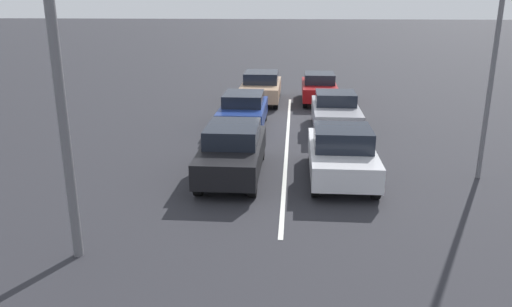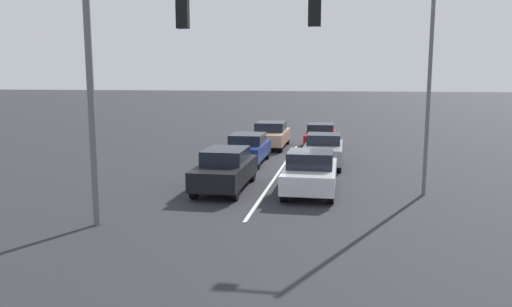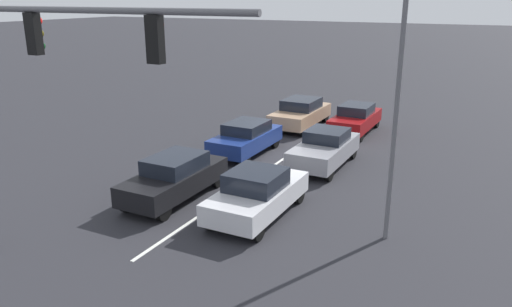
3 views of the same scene
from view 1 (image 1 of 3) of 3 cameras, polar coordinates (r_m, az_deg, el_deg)
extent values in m
plane|color=#28282D|center=(21.00, 3.70, 3.07)|extent=(240.00, 240.00, 0.00)
cube|color=silver|center=(18.89, 3.59, 1.47)|extent=(0.12, 16.35, 0.01)
cube|color=black|center=(14.96, -2.68, -0.09)|extent=(1.73, 4.44, 0.71)
cube|color=black|center=(14.89, -2.67, 2.31)|extent=(1.52, 2.12, 0.53)
cube|color=red|center=(16.94, 0.25, 2.62)|extent=(0.24, 0.06, 0.12)
cube|color=red|center=(17.07, -3.82, 2.69)|extent=(0.24, 0.06, 0.12)
cylinder|color=black|center=(13.45, -0.41, -3.69)|extent=(0.22, 0.64, 0.64)
cylinder|color=black|center=(13.65, -6.59, -3.50)|extent=(0.22, 0.64, 0.64)
cylinder|color=black|center=(16.57, 0.56, 0.37)|extent=(0.22, 0.64, 0.64)
cylinder|color=black|center=(16.73, -4.48, 0.49)|extent=(0.22, 0.64, 0.64)
cube|color=silver|center=(14.99, 9.71, -0.40)|extent=(1.86, 4.26, 0.67)
cube|color=black|center=(14.72, 9.87, 1.82)|extent=(1.64, 1.73, 0.59)
cube|color=red|center=(17.01, 11.33, 2.21)|extent=(0.24, 0.06, 0.12)
cube|color=red|center=(16.90, 6.95, 2.33)|extent=(0.24, 0.06, 0.12)
cylinder|color=black|center=(13.73, 13.52, -3.79)|extent=(0.22, 0.62, 0.62)
cylinder|color=black|center=(13.57, 6.83, -3.68)|extent=(0.22, 0.62, 0.62)
cylinder|color=black|center=(16.67, 11.94, 0.07)|extent=(0.22, 0.62, 0.62)
cylinder|color=black|center=(16.54, 6.44, 0.20)|extent=(0.22, 0.62, 0.62)
cube|color=gray|center=(20.47, 9.05, 4.47)|extent=(1.80, 4.30, 0.72)
cube|color=black|center=(20.64, 9.07, 6.28)|extent=(1.58, 1.65, 0.49)
cube|color=red|center=(22.55, 10.29, 6.04)|extent=(0.24, 0.06, 0.12)
cube|color=red|center=(22.45, 7.07, 6.14)|extent=(0.24, 0.06, 0.12)
cylinder|color=black|center=(19.11, 11.65, 2.31)|extent=(0.22, 0.64, 0.64)
cylinder|color=black|center=(18.97, 7.03, 2.44)|extent=(0.22, 0.64, 0.64)
cylinder|color=black|center=(22.15, 10.71, 4.40)|extent=(0.22, 0.64, 0.64)
cylinder|color=black|center=(22.04, 6.71, 4.52)|extent=(0.22, 0.64, 0.64)
cube|color=navy|center=(20.54, -1.45, 4.64)|extent=(1.79, 4.08, 0.68)
cube|color=black|center=(20.52, -1.43, 6.28)|extent=(1.57, 2.01, 0.48)
cube|color=red|center=(22.40, 0.67, 6.14)|extent=(0.24, 0.06, 0.12)
cube|color=red|center=(22.52, -2.52, 6.19)|extent=(0.24, 0.06, 0.12)
cylinder|color=black|center=(19.12, 0.38, 2.65)|extent=(0.22, 0.62, 0.62)
cylinder|color=black|center=(19.28, -4.15, 2.73)|extent=(0.22, 0.62, 0.62)
cylinder|color=black|center=(21.99, 0.94, 4.58)|extent=(0.22, 0.62, 0.62)
cylinder|color=black|center=(22.13, -3.02, 4.64)|extent=(0.22, 0.62, 0.62)
cube|color=maroon|center=(26.23, 7.21, 7.26)|extent=(1.73, 4.27, 0.67)
cube|color=black|center=(26.24, 7.25, 8.56)|extent=(1.52, 1.87, 0.50)
cube|color=red|center=(28.30, 8.28, 8.28)|extent=(0.24, 0.06, 0.12)
cube|color=red|center=(28.25, 5.81, 8.36)|extent=(0.24, 0.06, 0.12)
cylinder|color=black|center=(24.80, 9.04, 5.83)|extent=(0.22, 0.63, 0.63)
cylinder|color=black|center=(24.72, 5.63, 5.92)|extent=(0.22, 0.63, 0.63)
cylinder|color=black|center=(27.88, 8.57, 7.10)|extent=(0.22, 0.63, 0.63)
cylinder|color=black|center=(27.81, 5.53, 7.18)|extent=(0.22, 0.63, 0.63)
cube|color=tan|center=(26.01, 0.59, 7.35)|extent=(1.92, 4.57, 0.69)
cube|color=black|center=(26.02, 0.62, 8.73)|extent=(1.69, 2.11, 0.54)
cube|color=red|center=(28.16, 2.29, 8.45)|extent=(0.24, 0.06, 0.12)
cube|color=red|center=(28.24, -0.47, 8.49)|extent=(0.24, 0.06, 0.12)
cylinder|color=black|center=(24.35, 2.28, 5.82)|extent=(0.22, 0.64, 0.64)
cylinder|color=black|center=(24.46, -1.64, 5.89)|extent=(0.22, 0.64, 0.64)
cylinder|color=black|center=(27.71, 2.56, 7.22)|extent=(0.22, 0.64, 0.64)
cylinder|color=black|center=(27.82, -0.89, 7.27)|extent=(0.22, 0.64, 0.64)
cylinder|color=slate|center=(10.18, -21.52, 6.66)|extent=(0.20, 0.20, 6.92)
cylinder|color=slate|center=(15.58, 25.99, 12.95)|extent=(0.14, 0.14, 8.83)
camera|label=2|loc=(4.86, 149.18, -24.65)|focal=35.00mm
camera|label=3|loc=(8.45, 91.79, 11.85)|focal=35.00mm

